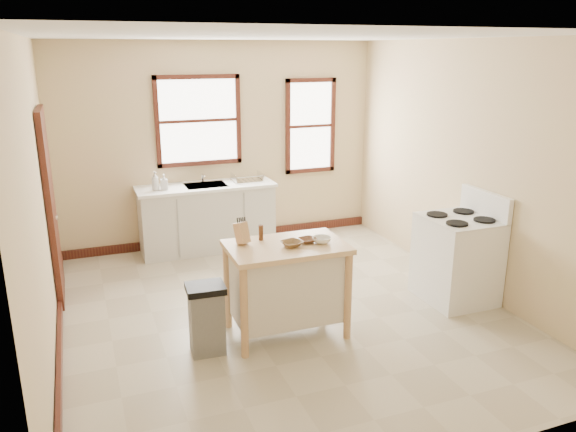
{
  "coord_description": "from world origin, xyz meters",
  "views": [
    {
      "loc": [
        -1.9,
        -5.09,
        2.69
      ],
      "look_at": [
        0.2,
        0.4,
        0.93
      ],
      "focal_mm": 35.0,
      "sensor_mm": 36.0,
      "label": 1
    }
  ],
  "objects_px": {
    "knife_block": "(242,234)",
    "bowl_b": "(308,240)",
    "bowl_c": "(322,240)",
    "trash_bin": "(207,319)",
    "dish_rack": "(247,178)",
    "gas_stove": "(458,247)",
    "soap_bottle_b": "(164,182)",
    "soap_bottle_a": "(155,181)",
    "pepper_grinder": "(261,233)",
    "kitchen_island": "(287,289)",
    "bowl_a": "(292,244)"
  },
  "relations": [
    {
      "from": "bowl_c",
      "to": "knife_block",
      "type": "bearing_deg",
      "value": 161.22
    },
    {
      "from": "soap_bottle_b",
      "to": "trash_bin",
      "type": "height_order",
      "value": "soap_bottle_b"
    },
    {
      "from": "kitchen_island",
      "to": "bowl_a",
      "type": "distance_m",
      "value": 0.49
    },
    {
      "from": "bowl_c",
      "to": "bowl_a",
      "type": "bearing_deg",
      "value": 177.42
    },
    {
      "from": "kitchen_island",
      "to": "bowl_b",
      "type": "distance_m",
      "value": 0.52
    },
    {
      "from": "kitchen_island",
      "to": "trash_bin",
      "type": "height_order",
      "value": "kitchen_island"
    },
    {
      "from": "bowl_a",
      "to": "gas_stove",
      "type": "relative_size",
      "value": 0.16
    },
    {
      "from": "soap_bottle_b",
      "to": "kitchen_island",
      "type": "height_order",
      "value": "soap_bottle_b"
    },
    {
      "from": "dish_rack",
      "to": "kitchen_island",
      "type": "relative_size",
      "value": 0.36
    },
    {
      "from": "soap_bottle_a",
      "to": "bowl_b",
      "type": "distance_m",
      "value": 2.79
    },
    {
      "from": "soap_bottle_b",
      "to": "gas_stove",
      "type": "relative_size",
      "value": 0.17
    },
    {
      "from": "soap_bottle_b",
      "to": "dish_rack",
      "type": "height_order",
      "value": "soap_bottle_b"
    },
    {
      "from": "kitchen_island",
      "to": "trash_bin",
      "type": "distance_m",
      "value": 0.82
    },
    {
      "from": "soap_bottle_a",
      "to": "kitchen_island",
      "type": "relative_size",
      "value": 0.22
    },
    {
      "from": "soap_bottle_b",
      "to": "bowl_a",
      "type": "height_order",
      "value": "soap_bottle_b"
    },
    {
      "from": "pepper_grinder",
      "to": "soap_bottle_b",
      "type": "bearing_deg",
      "value": 103.05
    },
    {
      "from": "kitchen_island",
      "to": "knife_block",
      "type": "distance_m",
      "value": 0.7
    },
    {
      "from": "soap_bottle_b",
      "to": "bowl_a",
      "type": "distance_m",
      "value": 2.74
    },
    {
      "from": "dish_rack",
      "to": "knife_block",
      "type": "height_order",
      "value": "knife_block"
    },
    {
      "from": "pepper_grinder",
      "to": "soap_bottle_a",
      "type": "bearing_deg",
      "value": 105.66
    },
    {
      "from": "dish_rack",
      "to": "gas_stove",
      "type": "height_order",
      "value": "gas_stove"
    },
    {
      "from": "pepper_grinder",
      "to": "bowl_c",
      "type": "height_order",
      "value": "pepper_grinder"
    },
    {
      "from": "bowl_a",
      "to": "soap_bottle_a",
      "type": "bearing_deg",
      "value": 108.43
    },
    {
      "from": "pepper_grinder",
      "to": "bowl_b",
      "type": "bearing_deg",
      "value": -29.23
    },
    {
      "from": "soap_bottle_b",
      "to": "kitchen_island",
      "type": "distance_m",
      "value": 2.73
    },
    {
      "from": "soap_bottle_b",
      "to": "bowl_c",
      "type": "height_order",
      "value": "soap_bottle_b"
    },
    {
      "from": "soap_bottle_a",
      "to": "knife_block",
      "type": "bearing_deg",
      "value": -100.35
    },
    {
      "from": "pepper_grinder",
      "to": "bowl_c",
      "type": "relative_size",
      "value": 0.83
    },
    {
      "from": "knife_block",
      "to": "bowl_b",
      "type": "bearing_deg",
      "value": -40.69
    },
    {
      "from": "knife_block",
      "to": "bowl_b",
      "type": "distance_m",
      "value": 0.63
    },
    {
      "from": "soap_bottle_a",
      "to": "pepper_grinder",
      "type": "bearing_deg",
      "value": -95.53
    },
    {
      "from": "dish_rack",
      "to": "bowl_b",
      "type": "xyz_separation_m",
      "value": [
        -0.21,
        -2.65,
        -0.03
      ]
    },
    {
      "from": "soap_bottle_a",
      "to": "trash_bin",
      "type": "xyz_separation_m",
      "value": [
        0.03,
        -2.66,
        -0.71
      ]
    },
    {
      "from": "gas_stove",
      "to": "soap_bottle_b",
      "type": "bearing_deg",
      "value": 137.62
    },
    {
      "from": "soap_bottle_b",
      "to": "kitchen_island",
      "type": "relative_size",
      "value": 0.18
    },
    {
      "from": "knife_block",
      "to": "bowl_a",
      "type": "relative_size",
      "value": 1.03
    },
    {
      "from": "soap_bottle_b",
      "to": "gas_stove",
      "type": "height_order",
      "value": "gas_stove"
    },
    {
      "from": "soap_bottle_b",
      "to": "bowl_a",
      "type": "xyz_separation_m",
      "value": [
        0.76,
        -2.63,
        -0.08
      ]
    },
    {
      "from": "trash_bin",
      "to": "gas_stove",
      "type": "xyz_separation_m",
      "value": [
        2.83,
        0.15,
        0.27
      ]
    },
    {
      "from": "pepper_grinder",
      "to": "knife_block",
      "type": "bearing_deg",
      "value": -169.03
    },
    {
      "from": "dish_rack",
      "to": "gas_stove",
      "type": "distance_m",
      "value": 3.06
    },
    {
      "from": "pepper_grinder",
      "to": "bowl_b",
      "type": "height_order",
      "value": "pepper_grinder"
    },
    {
      "from": "bowl_c",
      "to": "trash_bin",
      "type": "relative_size",
      "value": 0.27
    },
    {
      "from": "dish_rack",
      "to": "bowl_a",
      "type": "height_order",
      "value": "dish_rack"
    },
    {
      "from": "dish_rack",
      "to": "bowl_b",
      "type": "bearing_deg",
      "value": -95.79
    },
    {
      "from": "soap_bottle_a",
      "to": "trash_bin",
      "type": "bearing_deg",
      "value": -110.46
    },
    {
      "from": "bowl_a",
      "to": "dish_rack",
      "type": "bearing_deg",
      "value": 81.85
    },
    {
      "from": "soap_bottle_b",
      "to": "knife_block",
      "type": "relative_size",
      "value": 1.02
    },
    {
      "from": "soap_bottle_a",
      "to": "bowl_b",
      "type": "height_order",
      "value": "soap_bottle_a"
    },
    {
      "from": "bowl_c",
      "to": "trash_bin",
      "type": "xyz_separation_m",
      "value": [
        -1.14,
        -0.02,
        -0.61
      ]
    }
  ]
}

